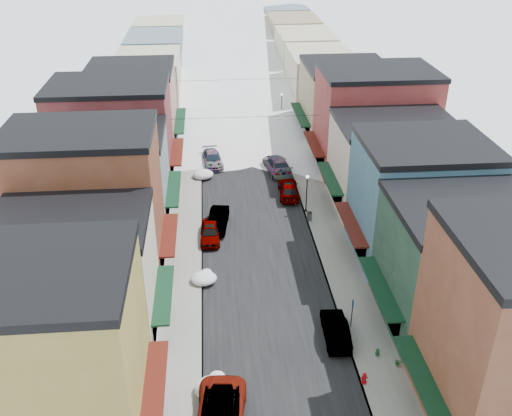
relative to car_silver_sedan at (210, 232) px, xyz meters
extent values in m
cube|color=black|center=(4.30, 35.29, -0.74)|extent=(10.00, 160.00, 0.01)
cube|color=gray|center=(-2.30, 35.29, -0.67)|extent=(3.20, 160.00, 0.15)
cube|color=gray|center=(10.90, 35.29, -0.67)|extent=(3.20, 160.00, 0.15)
cube|color=slate|center=(-0.75, 35.29, -0.67)|extent=(0.10, 160.00, 0.15)
cube|color=slate|center=(9.35, 35.29, -0.67)|extent=(0.10, 160.00, 0.15)
cube|color=#A7923D|center=(-8.90, -20.71, 4.75)|extent=(10.00, 8.50, 11.00)
cube|color=black|center=(-8.90, -20.71, 10.50)|extent=(10.20, 8.70, 0.50)
cube|color=#4C140D|center=(-3.30, -20.71, 2.45)|extent=(1.20, 7.22, 0.15)
cube|color=beige|center=(-8.90, -12.21, 3.75)|extent=(10.00, 8.00, 9.00)
cube|color=black|center=(-8.90, -12.21, 8.50)|extent=(10.20, 8.20, 0.50)
cube|color=black|center=(-3.30, -12.21, 2.45)|extent=(1.20, 6.80, 0.15)
cube|color=brown|center=(-9.40, -4.21, 5.25)|extent=(11.00, 8.00, 12.00)
cube|color=black|center=(-9.40, -4.21, 11.50)|extent=(11.20, 8.20, 0.50)
cube|color=#4C140D|center=(-3.30, -4.21, 2.45)|extent=(1.20, 6.80, 0.15)
cube|color=#77919F|center=(-8.90, 4.29, 3.50)|extent=(10.00, 9.00, 8.50)
cube|color=black|center=(-8.90, 4.29, 8.00)|extent=(10.20, 9.20, 0.50)
cube|color=black|center=(-3.30, 4.29, 2.45)|extent=(1.20, 7.65, 0.15)
cube|color=maroon|center=(-9.90, 13.29, 4.50)|extent=(12.00, 9.00, 10.50)
cube|color=black|center=(-9.90, 13.29, 10.00)|extent=(12.20, 9.20, 0.50)
cube|color=#4C140D|center=(-3.30, 13.29, 2.45)|extent=(1.20, 7.65, 0.15)
cube|color=tan|center=(-8.90, 23.29, 4.00)|extent=(10.00, 11.00, 9.50)
cube|color=black|center=(-8.90, 23.29, 9.00)|extent=(10.20, 11.20, 0.50)
cube|color=black|center=(-3.30, 23.29, 2.45)|extent=(1.20, 9.35, 0.15)
cube|color=black|center=(11.90, -21.71, 2.45)|extent=(1.20, 7.65, 0.15)
cube|color=#1C3C2C|center=(17.50, -12.71, 3.75)|extent=(10.00, 9.00, 9.00)
cube|color=black|center=(17.50, -12.71, 8.50)|extent=(10.20, 9.20, 0.50)
cube|color=black|center=(11.90, -12.71, 2.45)|extent=(1.20, 7.65, 0.15)
cube|color=#37657D|center=(17.50, -3.71, 4.25)|extent=(10.00, 9.00, 10.00)
cube|color=black|center=(17.50, -3.71, 9.50)|extent=(10.20, 9.20, 0.50)
cube|color=#4C140D|center=(11.90, -3.71, 2.45)|extent=(1.20, 7.65, 0.15)
cube|color=beige|center=(18.00, 5.29, 3.50)|extent=(11.00, 9.00, 8.50)
cube|color=black|center=(18.00, 5.29, 8.00)|extent=(11.20, 9.20, 0.50)
cube|color=black|center=(11.90, 5.29, 2.45)|extent=(1.20, 7.65, 0.15)
cube|color=maroon|center=(18.50, 14.29, 4.75)|extent=(12.00, 9.00, 11.00)
cube|color=black|center=(18.50, 14.29, 10.50)|extent=(12.20, 9.20, 0.50)
cube|color=#4C140D|center=(11.90, 14.29, 2.45)|extent=(1.20, 7.65, 0.15)
cube|color=#928060|center=(17.50, 24.29, 3.75)|extent=(10.00, 11.00, 9.00)
cube|color=black|center=(17.50, 24.29, 8.50)|extent=(10.20, 11.20, 0.50)
cube|color=black|center=(11.90, 24.29, 2.45)|extent=(1.20, 9.35, 0.15)
cube|color=gray|center=(-8.20, 37.29, 3.25)|extent=(9.00, 13.00, 8.00)
cube|color=gray|center=(16.80, 37.29, 3.25)|extent=(9.00, 13.00, 8.00)
cube|color=gray|center=(-8.20, 51.29, 3.25)|extent=(9.00, 13.00, 8.00)
cube|color=gray|center=(16.80, 51.29, 3.25)|extent=(9.00, 13.00, 8.00)
cube|color=gray|center=(-8.20, 65.29, 3.25)|extent=(9.00, 13.00, 8.00)
cube|color=gray|center=(16.80, 65.29, 3.25)|extent=(9.00, 13.00, 8.00)
cube|color=gray|center=(-8.20, 79.29, 3.25)|extent=(9.00, 13.00, 8.00)
cube|color=gray|center=(16.80, 79.29, 3.25)|extent=(9.00, 13.00, 8.00)
cylinder|color=black|center=(4.30, 15.29, 5.45)|extent=(16.40, 0.04, 0.04)
cylinder|color=black|center=(4.30, 30.29, 5.45)|extent=(16.40, 0.04, 0.04)
imported|color=gray|center=(0.00, 0.00, 0.00)|extent=(1.84, 4.41, 1.49)
imported|color=black|center=(0.80, 2.18, 0.04)|extent=(2.28, 4.93, 1.56)
imported|color=#AEB0B6|center=(0.51, 16.65, -0.01)|extent=(2.67, 5.31, 1.48)
imported|color=black|center=(8.60, -14.05, 0.01)|extent=(1.78, 4.64, 1.51)
imported|color=gray|center=(8.28, 8.00, 0.10)|extent=(2.28, 5.09, 1.70)
imported|color=black|center=(7.80, 14.23, 0.11)|extent=(3.18, 6.18, 1.71)
imported|color=#9B9DA2|center=(2.67, 38.22, 0.07)|extent=(2.32, 4.95, 1.64)
imported|color=white|center=(6.49, 50.11, 0.07)|extent=(3.16, 6.06, 1.63)
cylinder|color=#A3080E|center=(9.50, -18.55, -0.54)|extent=(0.36, 0.36, 0.10)
cylinder|color=#A3080E|center=(9.50, -18.55, -0.28)|extent=(0.25, 0.25, 0.63)
sphere|color=#A3080E|center=(9.50, -18.55, 0.08)|extent=(0.27, 0.27, 0.27)
cylinder|color=#A3080E|center=(9.50, -18.55, -0.18)|extent=(0.47, 0.10, 0.10)
cylinder|color=black|center=(9.92, -13.14, 0.60)|extent=(0.07, 0.07, 2.40)
cube|color=navy|center=(9.92, -13.14, 1.48)|extent=(0.05, 0.33, 0.44)
cylinder|color=#525557|center=(9.53, 2.50, -0.19)|extent=(0.47, 0.47, 0.81)
cylinder|color=black|center=(9.53, 2.50, 0.23)|extent=(0.50, 0.50, 0.05)
cylinder|color=black|center=(9.50, 4.34, -0.55)|extent=(0.27, 0.27, 0.09)
cylinder|color=black|center=(9.50, 4.34, 1.20)|extent=(0.11, 0.11, 3.60)
sphere|color=white|center=(9.50, 4.34, 3.14)|extent=(0.32, 0.32, 0.32)
cylinder|color=black|center=(10.27, 30.29, -0.55)|extent=(0.28, 0.28, 0.09)
cylinder|color=black|center=(10.27, 30.29, 1.27)|extent=(0.11, 0.11, 3.72)
sphere|color=white|center=(10.27, 30.29, 3.27)|extent=(0.34, 0.34, 0.34)
imported|color=#366C30|center=(12.10, -17.25, -0.33)|extent=(0.55, 0.50, 0.53)
imported|color=#245027|center=(11.01, -16.22, -0.31)|extent=(0.43, 0.43, 0.57)
ellipsoid|color=white|center=(0.00, -18.55, -0.23)|extent=(2.46, 2.08, 1.04)
ellipsoid|color=white|center=(0.20, -17.35, -0.48)|extent=(1.05, 0.95, 0.53)
ellipsoid|color=white|center=(-0.60, -6.70, -0.30)|extent=(2.10, 1.78, 0.89)
ellipsoid|color=white|center=(-0.40, -5.50, -0.52)|extent=(0.90, 0.81, 0.45)
ellipsoid|color=white|center=(-0.60, 13.04, -0.26)|extent=(2.30, 1.94, 0.97)
ellipsoid|color=white|center=(-0.40, 14.24, -0.50)|extent=(0.98, 0.88, 0.49)
camera|label=1|loc=(0.42, -44.50, 26.45)|focal=40.00mm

